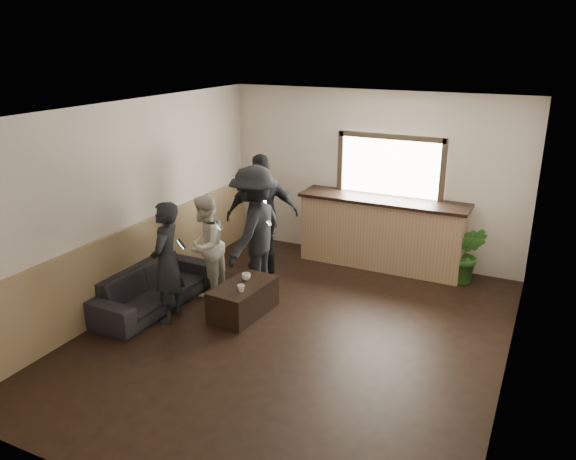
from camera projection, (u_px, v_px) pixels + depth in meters
The scene contains 12 objects.
ground at pixel (294, 334), 7.13m from camera, with size 5.00×6.00×0.01m, color black.
room_shell at pixel (241, 216), 6.96m from camera, with size 5.01×6.01×2.80m.
bar_counter at pixel (382, 228), 9.09m from camera, with size 2.70×0.68×2.13m.
sofa at pixel (152, 287), 7.80m from camera, with size 1.93×0.75×0.56m, color black.
coffee_table at pixel (243, 299), 7.59m from camera, with size 0.54×0.98×0.43m, color black.
cup_a at pixel (246, 277), 7.65m from camera, with size 0.12×0.12×0.10m, color silver.
cup_b at pixel (241, 288), 7.29m from camera, with size 0.10×0.10×0.09m, color silver.
potted_plant at pixel (467, 255), 8.49m from camera, with size 0.51×0.41×0.92m, color #2D6623.
person_a at pixel (167, 262), 7.27m from camera, with size 0.54×0.68×1.62m.
person_b at pixel (205, 245), 8.05m from camera, with size 0.68×0.81×1.49m.
person_c at pixel (255, 231), 8.03m from camera, with size 0.71×1.23×1.90m.
person_d at pixel (263, 215), 8.72m from camera, with size 1.18×1.03×1.91m.
Camera 1 is at (2.70, -5.71, 3.57)m, focal length 35.00 mm.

